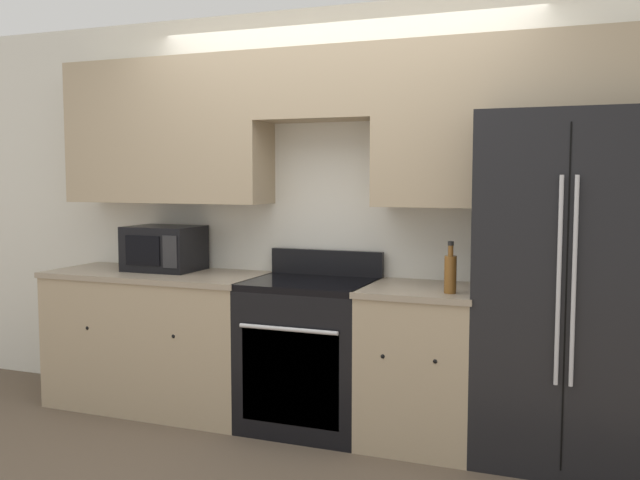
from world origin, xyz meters
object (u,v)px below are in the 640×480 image
Objects in this scene: bottle at (450,273)px; oven_range at (310,353)px; refrigerator at (569,288)px; microwave at (164,248)px.

oven_range is at bearing 170.62° from bottle.
bottle reaches higher than oven_range.
refrigerator is 2.58m from microwave.
refrigerator is at bearing -0.45° from microwave.
refrigerator is (1.48, 0.07, 0.48)m from oven_range.
oven_range is 1.25m from microwave.
bottle is at bearing -9.38° from oven_range.
bottle is (-0.60, -0.22, 0.08)m from refrigerator.
refrigerator reaches higher than microwave.
bottle is at bearing -6.88° from microwave.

